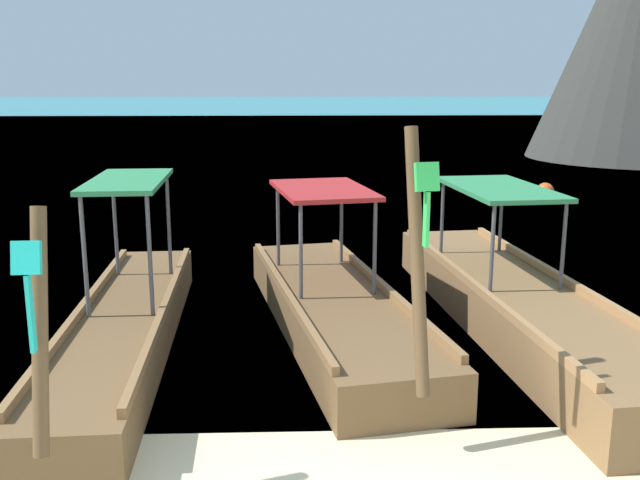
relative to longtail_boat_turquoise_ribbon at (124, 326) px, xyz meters
The scene contains 5 objects.
sea_water 57.95m from the longtail_boat_turquoise_ribbon, 87.67° to the left, with size 120.00×120.00×0.00m, color teal.
longtail_boat_turquoise_ribbon is the anchor object (origin of this frame).
longtail_boat_green_ribbon 2.65m from the longtail_boat_turquoise_ribbon, 13.59° to the left, with size 2.41×6.09×2.84m.
longtail_boat_blue_ribbon 4.98m from the longtail_boat_turquoise_ribbon, ahead, with size 2.03×7.35×2.89m.
mooring_buoy_near 13.94m from the longtail_boat_turquoise_ribbon, 50.69° to the left, with size 0.46×0.46×0.46m.
Camera 1 is at (-0.28, -3.75, 3.25)m, focal length 40.50 mm.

